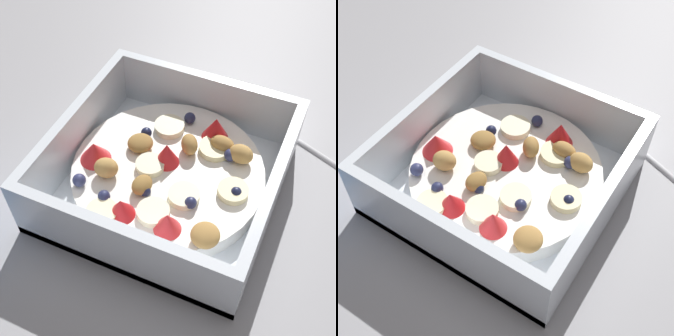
# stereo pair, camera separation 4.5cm
# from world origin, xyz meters

# --- Properties ---
(ground_plane) EXTENTS (2.40, 2.40, 0.00)m
(ground_plane) POSITION_xyz_m (0.00, 0.00, 0.00)
(ground_plane) COLOR #9E9EA3
(fruit_bowl) EXTENTS (0.21, 0.21, 0.07)m
(fruit_bowl) POSITION_xyz_m (-0.02, 0.01, 0.02)
(fruit_bowl) COLOR white
(fruit_bowl) RESTS_ON ground
(spoon) EXTENTS (0.09, 0.17, 0.01)m
(spoon) POSITION_xyz_m (0.11, -0.08, 0.00)
(spoon) COLOR silver
(spoon) RESTS_ON ground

